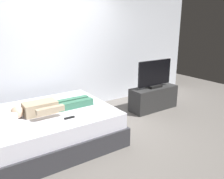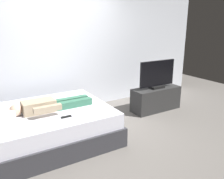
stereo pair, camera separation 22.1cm
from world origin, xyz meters
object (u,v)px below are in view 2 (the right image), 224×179
at_px(bed, 47,126).
at_px(tv, 157,75).
at_px(remote, 66,117).
at_px(tv_stand, 156,99).
at_px(person, 47,105).

xyz_separation_m(bed, tv, (2.43, 0.17, 0.52)).
relative_size(bed, remote, 13.48).
bearing_deg(tv, tv_stand, 180.00).
bearing_deg(person, tv_stand, 4.87).
xyz_separation_m(bed, remote, (0.18, -0.44, 0.29)).
bearing_deg(person, remote, -69.53).
relative_size(remote, tv_stand, 0.14).
bearing_deg(tv, person, -175.13).
height_order(person, tv_stand, person).
bearing_deg(remote, bed, 112.23).
bearing_deg(bed, tv, 3.98).
distance_m(person, tv_stand, 2.44).
xyz_separation_m(remote, tv_stand, (2.25, 0.61, -0.30)).
distance_m(tv_stand, tv, 0.53).
distance_m(bed, tv_stand, 2.44).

